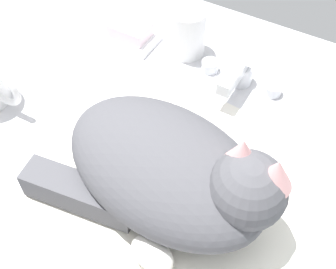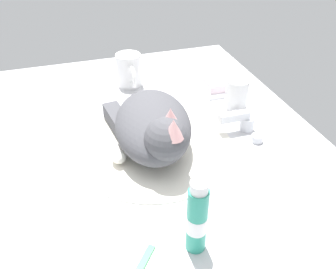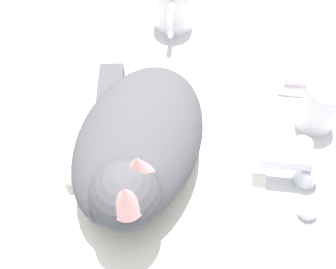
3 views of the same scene
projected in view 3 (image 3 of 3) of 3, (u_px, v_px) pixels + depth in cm
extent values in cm
cube|color=silver|center=(142.00, 169.00, 65.81)|extent=(110.00, 82.50, 3.00)
cylinder|color=white|center=(142.00, 162.00, 64.32)|extent=(37.80, 37.80, 0.66)
cylinder|color=silver|center=(307.00, 173.00, 61.53)|extent=(3.60, 3.60, 3.59)
cube|color=silver|center=(284.00, 160.00, 59.51)|extent=(2.00, 7.76, 2.00)
cylinder|color=silver|center=(303.00, 146.00, 65.40)|extent=(2.80, 2.80, 1.80)
cylinder|color=silver|center=(308.00, 210.00, 59.11)|extent=(2.80, 2.80, 1.80)
ellipsoid|color=#4C4C51|center=(140.00, 140.00, 59.52)|extent=(29.71, 21.50, 11.16)
sphere|color=#4C4C51|center=(122.00, 195.00, 51.11)|extent=(10.53, 10.53, 9.12)
ellipsoid|color=white|center=(128.00, 188.00, 53.50)|extent=(6.69, 5.95, 5.02)
cone|color=#DB9E9E|center=(138.00, 167.00, 48.85)|extent=(4.74, 4.74, 4.11)
cone|color=#DB9E9E|center=(126.00, 198.00, 46.56)|extent=(4.74, 4.74, 4.11)
cube|color=#4C4C51|center=(110.00, 105.00, 67.87)|extent=(15.34, 5.89, 3.99)
ellipsoid|color=white|center=(78.00, 168.00, 61.26)|extent=(6.13, 4.49, 3.59)
cylinder|color=white|center=(174.00, 3.00, 79.41)|extent=(7.49, 7.49, 9.94)
torus|color=white|center=(171.00, 20.00, 76.55)|extent=(6.57, 1.00, 6.57)
cylinder|color=white|center=(320.00, 106.00, 65.84)|extent=(6.10, 6.10, 8.27)
cube|color=white|center=(295.00, 75.00, 74.50)|extent=(9.00, 6.40, 1.20)
cube|color=silver|center=(298.00, 68.00, 73.03)|extent=(6.70, 4.77, 2.41)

